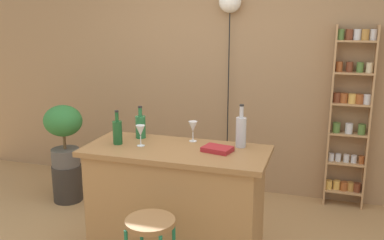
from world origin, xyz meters
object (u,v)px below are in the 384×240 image
object	(u,v)px
spice_shelf	(350,115)
plant_stool	(67,183)
wine_glass_center	(140,131)
pendant_globe_light	(230,4)
bottle_vinegar	(141,126)
cookbook	(217,149)
wine_glass_left	(193,127)
bottle_wine_red	(117,132)
potted_plant	(64,130)
bottle_sauce_amber	(241,131)

from	to	relation	value
spice_shelf	plant_stool	size ratio (longest dim) A/B	4.70
wine_glass_center	pendant_globe_light	world-z (taller)	pendant_globe_light
bottle_vinegar	pendant_globe_light	distance (m)	1.73
cookbook	wine_glass_left	bearing A→B (deg)	154.75
bottle_wine_red	wine_glass_center	distance (m)	0.19
potted_plant	spice_shelf	bearing A→B (deg)	15.20
wine_glass_left	pendant_globe_light	bearing A→B (deg)	90.64
bottle_vinegar	bottle_sauce_amber	bearing A→B (deg)	-0.07
bottle_vinegar	wine_glass_center	world-z (taller)	bottle_vinegar
spice_shelf	potted_plant	xyz separation A→B (m)	(-2.79, -0.76, -0.18)
plant_stool	wine_glass_center	xyz separation A→B (m)	(1.21, -0.77, 0.87)
wine_glass_center	cookbook	size ratio (longest dim) A/B	0.78
plant_stool	pendant_globe_light	bearing A→B (deg)	27.07
wine_glass_left	wine_glass_center	distance (m)	0.42
spice_shelf	bottle_wine_red	size ratio (longest dim) A/B	6.86
potted_plant	bottle_wine_red	world-z (taller)	bottle_wine_red
plant_stool	wine_glass_left	bearing A→B (deg)	-18.63
bottle_vinegar	bottle_wine_red	bearing A→B (deg)	-114.62
bottle_sauce_amber	pendant_globe_light	distance (m)	1.71
spice_shelf	potted_plant	distance (m)	2.90
plant_stool	wine_glass_center	world-z (taller)	wine_glass_center
spice_shelf	potted_plant	size ratio (longest dim) A/B	2.86
plant_stool	potted_plant	xyz separation A→B (m)	(-0.00, 0.00, 0.58)
bottle_vinegar	cookbook	size ratio (longest dim) A/B	1.26
spice_shelf	wine_glass_center	distance (m)	2.20
plant_stool	bottle_sauce_amber	bearing A→B (deg)	-15.95
potted_plant	wine_glass_left	xyz separation A→B (m)	(1.56, -0.53, 0.29)
wine_glass_center	pendant_globe_light	distance (m)	1.87
bottle_wine_red	bottle_vinegar	size ratio (longest dim) A/B	1.01
cookbook	pendant_globe_light	world-z (taller)	pendant_globe_light
potted_plant	wine_glass_center	bearing A→B (deg)	-32.26
potted_plant	wine_glass_center	size ratio (longest dim) A/B	3.92
plant_stool	cookbook	distance (m)	2.10
potted_plant	cookbook	world-z (taller)	potted_plant
potted_plant	bottle_vinegar	size ratio (longest dim) A/B	2.43
bottle_sauce_amber	plant_stool	bearing A→B (deg)	164.05
bottle_sauce_amber	bottle_vinegar	size ratio (longest dim) A/B	1.25
wine_glass_left	wine_glass_center	size ratio (longest dim) A/B	1.00
bottle_wine_red	plant_stool	bearing A→B (deg)	142.86
plant_stool	bottle_wine_red	world-z (taller)	bottle_wine_red
plant_stool	bottle_sauce_amber	world-z (taller)	bottle_sauce_amber
bottle_wine_red	bottle_vinegar	xyz separation A→B (m)	(0.10, 0.22, -0.00)
bottle_wine_red	cookbook	distance (m)	0.80
spice_shelf	wine_glass_left	size ratio (longest dim) A/B	11.21
bottle_wine_red	wine_glass_center	bearing A→B (deg)	2.30
plant_stool	pendant_globe_light	world-z (taller)	pendant_globe_light
plant_stool	bottle_wine_red	bearing A→B (deg)	-37.14
potted_plant	bottle_sauce_amber	size ratio (longest dim) A/B	1.94
plant_stool	pendant_globe_light	distance (m)	2.53
cookbook	bottle_vinegar	bearing A→B (deg)	179.24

